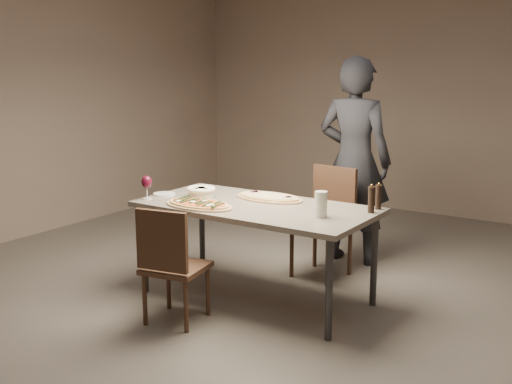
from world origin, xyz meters
The scene contains 14 objects.
room centered at (0.00, 0.00, 1.40)m, with size 7.00×7.00×7.00m.
dining_table centered at (0.00, 0.00, 0.69)m, with size 1.80×0.90×0.75m.
zucchini_pizza centered at (-0.33, -0.28, 0.77)m, with size 0.58×0.32×0.05m.
ham_pizza centered at (-0.02, 0.22, 0.77)m, with size 0.58×0.32×0.04m.
bread_basket centered at (-0.52, -0.01, 0.80)m, with size 0.23×0.23×0.08m.
oil_dish centered at (0.09, 0.16, 0.76)m, with size 0.15×0.15×0.02m.
pepper_mill_left centered at (0.83, 0.25, 0.85)m, with size 0.05×0.05×0.21m.
pepper_mill_right centered at (0.83, 0.38, 0.84)m, with size 0.05×0.05×0.20m.
carafe centered at (0.59, -0.07, 0.84)m, with size 0.09×0.09×0.18m.
wine_glass centered at (-0.83, -0.31, 0.88)m, with size 0.09×0.09×0.19m.
side_plate centered at (-0.83, -0.11, 0.76)m, with size 0.18×0.18×0.01m.
chair_near centered at (-0.22, -0.74, 0.47)m, with size 0.47×0.47×0.85m.
chair_far centered at (0.18, 0.84, 0.52)m, with size 0.48×0.48×0.93m.
diner centered at (0.21, 1.30, 0.93)m, with size 0.68×0.45×1.87m, color black.
Camera 1 is at (2.62, -3.96, 1.84)m, focal length 45.00 mm.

